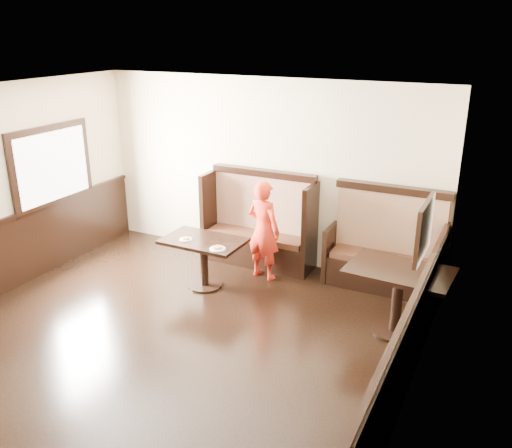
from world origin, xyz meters
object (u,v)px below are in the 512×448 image
Objects in this scene: table_neighbor at (398,285)px; child at (264,230)px; booth_main at (260,230)px; table_main at (204,251)px; booth_neighbor at (386,255)px.

child is (-2.08, 0.69, 0.11)m from table_neighbor.
booth_main is 0.59m from child.
table_neighbor is (2.69, -0.04, 0.07)m from table_main.
table_neighbor is (2.36, -1.16, 0.09)m from booth_main.
table_neighbor is at bearing -70.35° from booth_neighbor.
booth_main is at bearing -47.15° from child.
booth_main is 2.63m from table_neighbor.
child reaches higher than table_main.
booth_main is 1.06× the size of booth_neighbor.
booth_neighbor is (1.95, -0.00, -0.05)m from booth_main.
table_main is at bearing 57.89° from child.
booth_main is 1.95m from booth_neighbor.
table_main is 2.69m from table_neighbor.
table_neighbor is at bearing -26.09° from booth_main.
table_neighbor is at bearing 173.24° from child.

